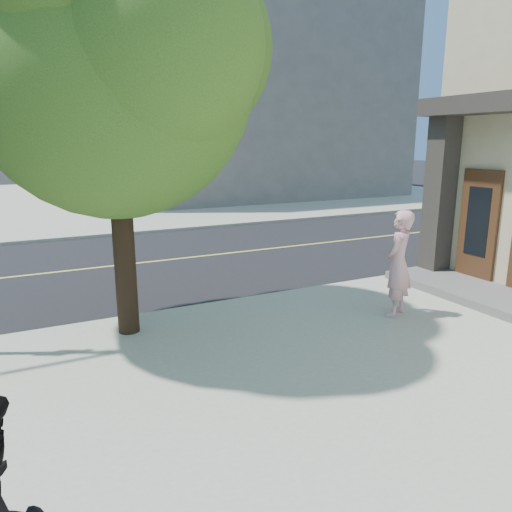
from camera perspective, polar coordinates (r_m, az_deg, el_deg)
ground at (r=9.72m, az=-27.11°, el=-8.83°), size 140.00×140.00×0.00m
road_ew at (r=14.02m, az=-27.14°, el=-2.28°), size 140.00×9.00×0.01m
sidewalk_ne at (r=33.47m, az=-3.33°, el=7.56°), size 29.00×25.00×0.12m
filler_ne at (r=34.16m, az=-3.03°, el=19.55°), size 18.00×16.00×14.00m
man_on_phone at (r=9.62m, az=16.45°, el=-0.89°), size 0.90×0.81×2.07m
street_tree at (r=8.58m, az=-15.95°, el=23.19°), size 5.65×5.14×7.50m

